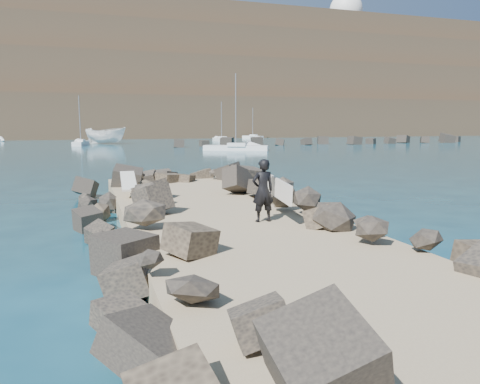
{
  "coord_description": "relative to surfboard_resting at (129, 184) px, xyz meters",
  "views": [
    {
      "loc": [
        -3.98,
        -13.11,
        3.37
      ],
      "look_at": [
        0.0,
        -1.0,
        1.5
      ],
      "focal_mm": 35.0,
      "sensor_mm": 36.0,
      "label": 1
    }
  ],
  "objects": [
    {
      "name": "surfer_with_board",
      "position": [
        3.25,
        -6.37,
        0.46
      ],
      "size": [
        0.89,
        2.22,
        1.79
      ],
      "color": "black",
      "rests_on": "jetty"
    },
    {
      "name": "radome",
      "position": [
        92.68,
        141.64,
        42.11
      ],
      "size": [
        12.11,
        12.11,
        19.18
      ],
      "color": "silver",
      "rests_on": "headland"
    },
    {
      "name": "headland",
      "position": [
        12.47,
        154.53,
        14.96
      ],
      "size": [
        360.0,
        140.0,
        32.0
      ],
      "primitive_type": "cube",
      "color": "#2D4919",
      "rests_on": "ground"
    },
    {
      "name": "riprap_left",
      "position": [
        -0.43,
        -6.97,
        -0.54
      ],
      "size": [
        2.6,
        22.0,
        1.0
      ],
      "primitive_type": "cube",
      "color": "black",
      "rests_on": "ground"
    },
    {
      "name": "surfboard_resting",
      "position": [
        0.0,
        0.0,
        0.0
      ],
      "size": [
        0.65,
        2.27,
        0.07
      ],
      "primitive_type": "cube",
      "rotation": [
        0.0,
        0.0,
        -0.04
      ],
      "color": "silver",
      "rests_on": "riprap_left"
    },
    {
      "name": "boat_imported",
      "position": [
        1.69,
        62.72,
        0.35
      ],
      "size": [
        7.59,
        5.85,
        2.77
      ],
      "primitive_type": "imported",
      "rotation": [
        0.0,
        0.0,
        1.06
      ],
      "color": "white",
      "rests_on": "ground"
    },
    {
      "name": "sailboat_f",
      "position": [
        33.85,
        79.9,
        -0.69
      ],
      "size": [
        3.4,
        5.68,
        6.96
      ],
      "color": "silver",
      "rests_on": "ground"
    },
    {
      "name": "sailboat_b",
      "position": [
        -2.25,
        57.74,
        -0.69
      ],
      "size": [
        2.61,
        6.49,
        7.72
      ],
      "color": "silver",
      "rests_on": "ground"
    },
    {
      "name": "headland_buildings",
      "position": [
        19.28,
        146.72,
        32.93
      ],
      "size": [
        137.5,
        30.5,
        5.0
      ],
      "color": "white",
      "rests_on": "headland"
    },
    {
      "name": "sailboat_c",
      "position": [
        16.38,
        37.53,
        -0.69
      ],
      "size": [
        8.05,
        5.11,
        9.64
      ],
      "color": "silver",
      "rests_on": "ground"
    },
    {
      "name": "jetty",
      "position": [
        2.47,
        -7.47,
        -0.74
      ],
      "size": [
        6.0,
        26.0,
        0.6
      ],
      "primitive_type": "cube",
      "color": "#8C7759",
      "rests_on": "ground"
    },
    {
      "name": "riprap_right",
      "position": [
        5.37,
        -6.97,
        -0.54
      ],
      "size": [
        2.6,
        22.0,
        1.0
      ],
      "primitive_type": "cube",
      "color": "#262421",
      "rests_on": "ground"
    },
    {
      "name": "ground",
      "position": [
        2.47,
        -5.47,
        -1.04
      ],
      "size": [
        800.0,
        800.0,
        0.0
      ],
      "primitive_type": "plane",
      "color": "#0F384C",
      "rests_on": "ground"
    },
    {
      "name": "breakwater_secondary",
      "position": [
        37.47,
        49.53,
        -0.44
      ],
      "size": [
        52.0,
        4.0,
        1.2
      ],
      "primitive_type": "cube",
      "color": "black",
      "rests_on": "ground"
    },
    {
      "name": "sailboat_d",
      "position": [
        22.94,
        66.89,
        -0.69
      ],
      "size": [
        1.96,
        6.3,
        7.56
      ],
      "color": "silver",
      "rests_on": "ground"
    }
  ]
}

